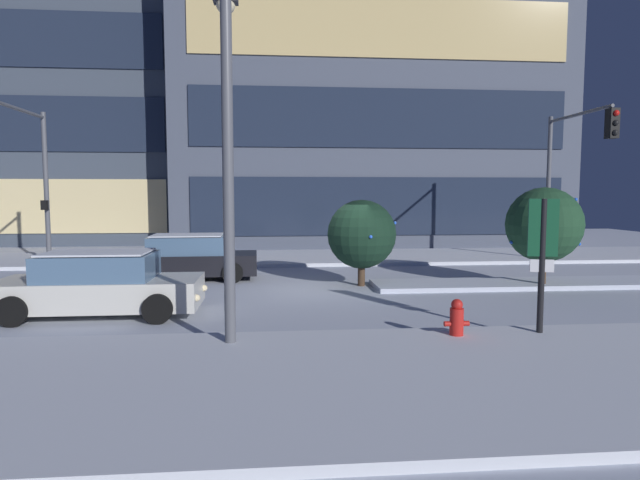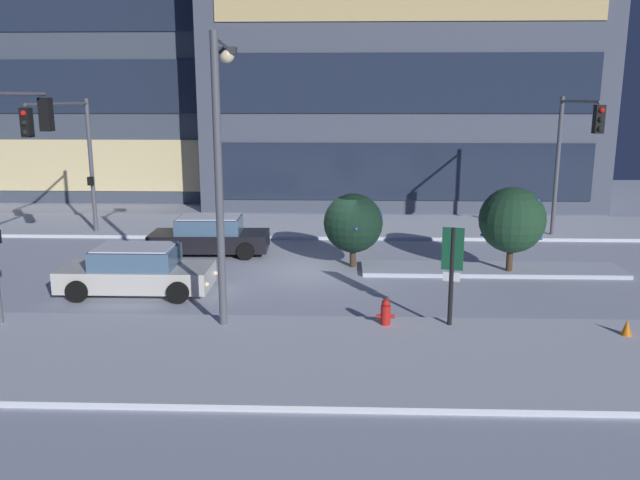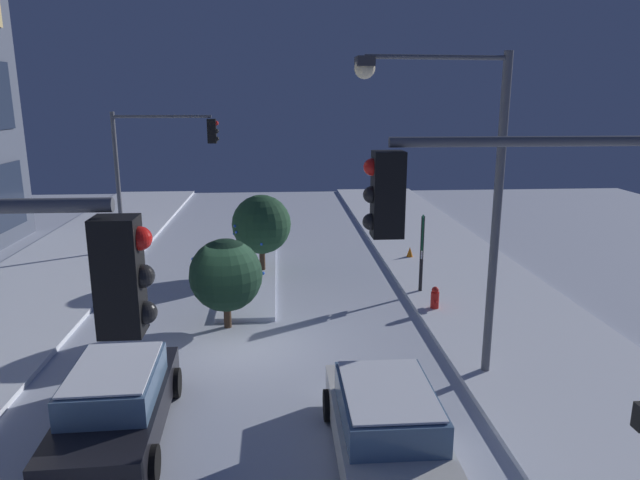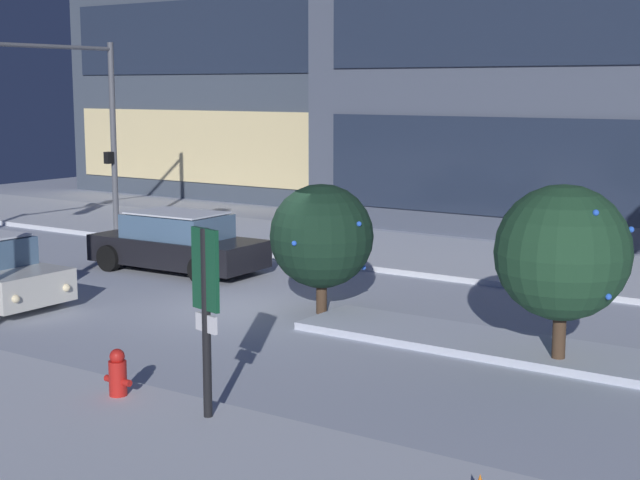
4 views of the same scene
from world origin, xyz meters
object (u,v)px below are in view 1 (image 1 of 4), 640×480
(traffic_light_corner_far_right, at_px, (573,158))
(parking_info_sign, at_px, (542,251))
(decorated_tree_median, at_px, (544,225))
(fire_hydrant, at_px, (457,321))
(traffic_light_corner_far_left, at_px, (16,155))
(car_far, at_px, (188,258))
(car_near, at_px, (99,285))
(decorated_tree_left_of_median, at_px, (362,234))
(street_lamp_arched, at_px, (227,83))

(traffic_light_corner_far_right, distance_m, parking_info_sign, 11.83)
(decorated_tree_median, bearing_deg, fire_hydrant, -129.93)
(traffic_light_corner_far_left, distance_m, parking_info_sign, 16.67)
(traffic_light_corner_far_right, xyz_separation_m, traffic_light_corner_far_left, (-19.96, -0.55, -0.05))
(car_far, relative_size, fire_hydrant, 5.55)
(car_near, relative_size, parking_info_sign, 1.72)
(car_far, distance_m, decorated_tree_left_of_median, 5.81)
(car_far, bearing_deg, decorated_tree_left_of_median, 161.01)
(traffic_light_corner_far_right, bearing_deg, fire_hydrant, -39.02)
(car_near, relative_size, decorated_tree_median, 1.55)
(traffic_light_corner_far_right, distance_m, traffic_light_corner_far_left, 19.96)
(car_near, relative_size, street_lamp_arched, 0.62)
(street_lamp_arched, relative_size, decorated_tree_left_of_median, 2.83)
(street_lamp_arched, relative_size, fire_hydrant, 8.99)
(parking_info_sign, height_order, decorated_tree_median, decorated_tree_median)
(parking_info_sign, bearing_deg, fire_hydrant, 105.99)
(parking_info_sign, bearing_deg, street_lamp_arched, 96.71)
(car_near, xyz_separation_m, decorated_tree_median, (12.03, 2.54, 1.19))
(traffic_light_corner_far_left, distance_m, fire_hydrant, 15.62)
(parking_info_sign, distance_m, decorated_tree_left_of_median, 6.75)
(fire_hydrant, relative_size, parking_info_sign, 0.31)
(car_far, xyz_separation_m, street_lamp_arched, (1.93, -7.18, 4.22))
(car_far, relative_size, decorated_tree_median, 1.53)
(car_far, bearing_deg, traffic_light_corner_far_left, -13.57)
(street_lamp_arched, bearing_deg, decorated_tree_median, -67.20)
(car_far, distance_m, traffic_light_corner_far_right, 14.69)
(fire_hydrant, relative_size, decorated_tree_median, 0.28)
(fire_hydrant, bearing_deg, car_near, 158.62)
(car_far, height_order, traffic_light_corner_far_left, traffic_light_corner_far_left)
(traffic_light_corner_far_left, distance_m, decorated_tree_left_of_median, 11.91)
(car_far, bearing_deg, fire_hydrant, 125.97)
(traffic_light_corner_far_right, relative_size, parking_info_sign, 2.20)
(decorated_tree_left_of_median, bearing_deg, car_near, -152.94)
(traffic_light_corner_far_right, height_order, parking_info_sign, traffic_light_corner_far_right)
(traffic_light_corner_far_right, relative_size, fire_hydrant, 7.17)
(car_near, height_order, street_lamp_arched, street_lamp_arched)
(car_near, bearing_deg, traffic_light_corner_far_right, 24.30)
(traffic_light_corner_far_left, xyz_separation_m, street_lamp_arched, (7.72, -8.38, 0.80))
(car_near, height_order, traffic_light_corner_far_left, traffic_light_corner_far_left)
(street_lamp_arched, xyz_separation_m, decorated_tree_median, (8.88, 4.60, -3.03))
(street_lamp_arched, bearing_deg, parking_info_sign, -102.33)
(car_near, relative_size, traffic_light_corner_far_left, 0.79)
(fire_hydrant, distance_m, parking_info_sign, 2.13)
(car_near, distance_m, decorated_tree_left_of_median, 7.58)
(decorated_tree_median, height_order, decorated_tree_left_of_median, decorated_tree_median)
(street_lamp_arched, xyz_separation_m, parking_info_sign, (5.98, -0.81, -3.20))
(street_lamp_arched, distance_m, parking_info_sign, 6.83)
(car_far, xyz_separation_m, fire_hydrant, (6.24, -8.04, -0.31))
(decorated_tree_median, relative_size, decorated_tree_left_of_median, 1.14)
(car_near, distance_m, traffic_light_corner_far_right, 17.20)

